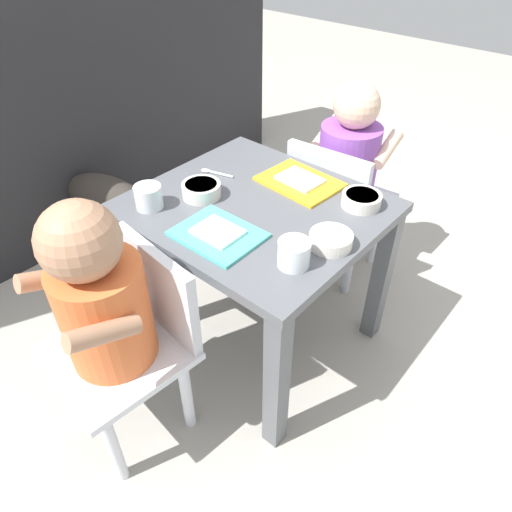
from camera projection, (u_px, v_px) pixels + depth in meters
ground_plane at (256, 332)px, 1.46m from camera, size 7.00×7.00×0.00m
kitchen_cabinet_back at (43, 99)px, 1.65m from camera, size 1.99×0.35×0.98m
dining_table at (256, 232)px, 1.21m from camera, size 0.53×0.59×0.47m
seated_child_left at (107, 305)px, 0.96m from camera, size 0.31×0.31×0.67m
seated_child_right at (345, 165)px, 1.45m from camera, size 0.30×0.30×0.66m
dog at (115, 201)px, 1.65m from camera, size 0.23×0.46×0.32m
food_tray_left at (218, 234)px, 1.06m from camera, size 0.15×0.19×0.02m
food_tray_right at (300, 181)px, 1.24m from camera, size 0.17×0.21×0.02m
water_cup_left at (149, 198)px, 1.14m from camera, size 0.07×0.07×0.06m
water_cup_right at (294, 255)px, 0.97m from camera, size 0.07×0.07×0.06m
veggie_bowl_far at (201, 189)px, 1.18m from camera, size 0.10×0.10×0.04m
cereal_bowl_left_side at (331, 239)px, 1.02m from camera, size 0.10×0.10×0.03m
cereal_bowl_right_side at (361, 199)px, 1.15m from camera, size 0.10×0.10×0.03m
spoon_by_left_tray at (214, 172)px, 1.28m from camera, size 0.04×0.10×0.01m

